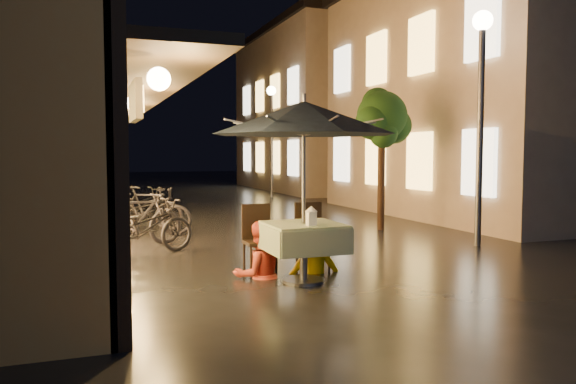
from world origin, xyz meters
name	(u,v)px	position (x,y,z in m)	size (l,w,h in m)	color
ground	(389,282)	(0.00, 0.00, 0.00)	(90.00, 90.00, 0.00)	black
east_building_near	(506,92)	(7.49, 6.50, 3.41)	(7.30, 9.30, 6.80)	#B3A18E
east_building_far	(335,111)	(7.49, 18.00, 3.66)	(7.30, 10.30, 7.30)	#B3A18E
street_tree	(382,120)	(2.41, 4.51, 2.42)	(1.43, 1.20, 3.15)	black
streetlamp_near	(481,85)	(3.00, 2.00, 2.92)	(0.36, 0.36, 4.23)	#59595E
streetlamp_far	(271,121)	(3.00, 14.00, 2.92)	(0.36, 0.36, 4.23)	#59595E
cafe_table	(304,238)	(-1.05, 0.41, 0.59)	(0.99, 0.99, 0.78)	#59595E
patio_umbrella	(304,118)	(-1.05, 0.41, 2.15)	(2.41, 2.41, 2.46)	#59595E
cafe_chair_left	(258,235)	(-1.45, 1.15, 0.54)	(0.42, 0.42, 0.97)	black
cafe_chair_right	(311,233)	(-0.65, 1.15, 0.54)	(0.42, 0.42, 0.97)	black
table_lantern	(311,215)	(-1.05, 0.15, 0.92)	(0.16, 0.16, 0.25)	white
person_orange	(259,223)	(-1.51, 0.92, 0.75)	(0.72, 0.56, 1.49)	#D3432E
person_yellow	(313,221)	(-0.69, 0.95, 0.73)	(0.95, 0.54, 1.47)	#E3B000
bicycle_0	(146,228)	(-2.80, 3.09, 0.46)	(0.62, 1.77, 0.93)	black
bicycle_1	(139,220)	(-2.84, 3.97, 0.50)	(0.47, 1.67, 1.00)	black
bicycle_2	(146,212)	(-2.57, 5.40, 0.49)	(0.65, 1.87, 0.98)	black
bicycle_3	(146,209)	(-2.48, 6.12, 0.49)	(0.46, 1.62, 0.97)	black
bicycle_4	(138,207)	(-2.58, 7.07, 0.45)	(0.59, 1.70, 0.89)	black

